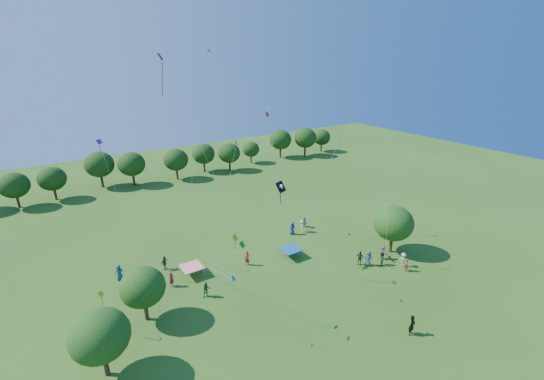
{
  "coord_description": "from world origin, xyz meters",
  "views": [
    {
      "loc": [
        -17.62,
        -12.6,
        22.86
      ],
      "look_at": [
        0.0,
        14.0,
        11.0
      ],
      "focal_mm": 24.0,
      "sensor_mm": 36.0,
      "label": 1
    }
  ],
  "objects": [
    {
      "name": "small_kite_3",
      "position": [
        -5.38,
        11.77,
        7.21
      ],
      "size": [
        0.93,
        9.28,
        7.68
      ],
      "color": "#167A16"
    },
    {
      "name": "crowd_person_12",
      "position": [
        -12.82,
        24.47,
        0.91
      ],
      "size": [
        0.91,
        0.52,
        1.81
      ],
      "primitive_type": "imported",
      "rotation": [
        0.0,
        0.0,
        3.1
      ],
      "color": "navy",
      "rests_on": "ground"
    },
    {
      "name": "near_tree_north",
      "position": [
        -12.17,
        16.48,
        3.49
      ],
      "size": [
        4.03,
        4.03,
        5.32
      ],
      "color": "#422B19",
      "rests_on": "ground"
    },
    {
      "name": "crowd_person_4",
      "position": [
        11.04,
        12.3,
        0.86
      ],
      "size": [
        0.98,
        1.08,
        1.72
      ],
      "primitive_type": "imported",
      "rotation": [
        0.0,
        0.0,
        5.36
      ],
      "color": "#39342E",
      "rests_on": "ground"
    },
    {
      "name": "crowd_person_6",
      "position": [
        11.76,
        11.61,
        0.93
      ],
      "size": [
        0.72,
        1.02,
        1.87
      ],
      "primitive_type": "imported",
      "rotation": [
        0.0,
        0.0,
        1.84
      ],
      "color": "navy",
      "rests_on": "ground"
    },
    {
      "name": "crowd_person_3",
      "position": [
        14.96,
        9.3,
        0.85
      ],
      "size": [
        1.06,
        1.19,
        1.7
      ],
      "primitive_type": "imported",
      "rotation": [
        0.0,
        0.0,
        2.21
      ],
      "color": "#AAA488",
      "rests_on": "ground"
    },
    {
      "name": "small_kite_11",
      "position": [
        7.8,
        24.55,
        8.42
      ],
      "size": [
        1.72,
        0.99,
        8.86
      ],
      "color": "green"
    },
    {
      "name": "small_kite_0",
      "position": [
        6.92,
        24.34,
        12.45
      ],
      "size": [
        3.12,
        0.41,
        15.12
      ],
      "color": "red"
    },
    {
      "name": "crowd_person_9",
      "position": [
        10.62,
        22.58,
        0.89
      ],
      "size": [
        1.25,
        1.09,
        1.78
      ],
      "primitive_type": "imported",
      "rotation": [
        0.0,
        0.0,
        3.75
      ],
      "color": "beige",
      "rests_on": "ground"
    },
    {
      "name": "tent_blue",
      "position": [
        5.41,
        18.14,
        1.04
      ],
      "size": [
        2.2,
        2.2,
        1.1
      ],
      "color": "#154E8D",
      "rests_on": "ground"
    },
    {
      "name": "small_kite_7",
      "position": [
        -1.4,
        27.2,
        15.29
      ],
      "size": [
        6.98,
        4.53,
        22.25
      ],
      "color": "#0B9EAC"
    },
    {
      "name": "crowd_person_2",
      "position": [
        -6.21,
        16.51,
        0.84
      ],
      "size": [
        0.87,
        0.54,
        1.68
      ],
      "primitive_type": "imported",
      "rotation": [
        0.0,
        0.0,
        6.17
      ],
      "color": "#265A29",
      "rests_on": "ground"
    },
    {
      "name": "crowd_person_7",
      "position": [
        0.13,
        19.39,
        0.89
      ],
      "size": [
        0.69,
        0.79,
        1.77
      ],
      "primitive_type": "imported",
      "rotation": [
        0.0,
        0.0,
        5.22
      ],
      "color": "maroon",
      "rests_on": "ground"
    },
    {
      "name": "small_kite_6",
      "position": [
        6.69,
        23.73,
        12.56
      ],
      "size": [
        3.21,
        0.76,
        15.96
      ],
      "color": "silver"
    },
    {
      "name": "near_tree_east",
      "position": [
        16.44,
        12.29,
        3.87
      ],
      "size": [
        4.73,
        4.73,
        6.01
      ],
      "color": "#422B19",
      "rests_on": "ground"
    },
    {
      "name": "red_high_kite",
      "position": [
        -5.7,
        20.51,
        18.33
      ],
      "size": [
        6.11,
        8.41,
        21.73
      ],
      "color": "red"
    },
    {
      "name": "crowd_person_10",
      "position": [
        -8.12,
        23.76,
        0.85
      ],
      "size": [
        1.09,
        0.9,
        1.7
      ],
      "primitive_type": "imported",
      "rotation": [
        0.0,
        0.0,
        0.54
      ],
      "color": "#3C3330",
      "rests_on": "ground"
    },
    {
      "name": "man_in_black",
      "position": [
        6.49,
        1.84,
        0.97
      ],
      "size": [
        0.82,
        0.65,
        1.94
      ],
      "primitive_type": "imported",
      "rotation": [
        0.0,
        0.0,
        0.28
      ],
      "color": "black",
      "rests_on": "ground"
    },
    {
      "name": "treeline",
      "position": [
        -1.73,
        55.43,
        4.09
      ],
      "size": [
        88.01,
        8.77,
        6.77
      ],
      "color": "#422B19",
      "rests_on": "ground"
    },
    {
      "name": "small_kite_1",
      "position": [
        12.74,
        10.6,
        6.36
      ],
      "size": [
        0.5,
        0.86,
        6.35
      ],
      "color": "yellow"
    },
    {
      "name": "tent_red_stripe",
      "position": [
        -5.96,
        20.98,
        1.04
      ],
      "size": [
        2.2,
        2.2,
        1.1
      ],
      "color": "red",
      "rests_on": "ground"
    },
    {
      "name": "small_kite_5",
      "position": [
        -11.94,
        26.28,
        11.76
      ],
      "size": [
        1.73,
        5.62,
        13.54
      ],
      "color": "#651AA0"
    },
    {
      "name": "crowd_person_1",
      "position": [
        -8.53,
        20.19,
        0.85
      ],
      "size": [
        0.76,
        0.68,
        1.7
      ],
      "primitive_type": "imported",
      "rotation": [
        0.0,
        0.0,
        0.55
      ],
      "color": "maroon",
      "rests_on": "ground"
    },
    {
      "name": "near_tree_west",
      "position": [
        -16.44,
        11.89,
        3.69
      ],
      "size": [
        4.35,
        4.35,
        5.66
      ],
      "color": "#422B19",
      "rests_on": "ground"
    },
    {
      "name": "small_kite_10",
      "position": [
        -5.26,
        12.76,
        7.32
      ],
      "size": [
        0.69,
        7.78,
        7.58
      ],
      "color": "gold"
    },
    {
      "name": "pirate_kite",
      "position": [
        3.51,
        17.39,
        9.46
      ],
      "size": [
        2.91,
        6.3,
        8.77
      ],
      "color": "black"
    },
    {
      "name": "small_kite_9",
      "position": [
        -3.44,
        16.21,
        11.49
      ],
      "size": [
        1.74,
        4.07,
        14.53
      ],
      "color": "orange"
    },
    {
      "name": "crowd_person_5",
      "position": [
        14.26,
        11.66,
        0.89
      ],
      "size": [
        1.19,
        1.77,
        1.79
      ],
      "primitive_type": "imported",
      "rotation": [
        0.0,
        0.0,
        1.18
      ],
      "color": "#9E5C8D",
      "rests_on": "ground"
    },
    {
      "name": "crowd_person_13",
      "position": [
        14.4,
        8.46,
        0.77
      ],
      "size": [
        0.66,
        0.67,
        1.54
      ],
      "primitive_type": "imported",
      "rotation": [
        0.0,
        0.0,
        3.97
      ],
      "color": "maroon",
      "rests_on": "ground"
    },
    {
      "name": "crowd_person_11",
      "position": [
        11.79,
        23.59,
        0.76
      ],
      "size": [
        0.69,
        1.47,
        1.52
      ],
      "primitive_type": "imported",
      "rotation": [
        0.0,
        0.0,
        4.85
      ],
      "color": "#935686",
      "rests_on": "ground"
    },
    {
      "name": "crowd_person_8",
      "position": [
        13.02,
        10.87,
        0.83
      ],
      "size": [
        0.93,
        0.81,
        1.66
      ],
      "primitive_type": "imported",
      "rotation": [
        0.0,
        0.0,
        3.7
      ],
      "color": "#214D23",
      "rests_on": "ground"
    },
    {
      "name": "small_kite_2",
      "position": [
        -14.75,
        17.0,
        3.76
      ],
      "size": [
        5.29,
        6.2,
        3.31
      ],
      "color": "#A6CB12"
    },
    {
      "name": "crowd_person_0",
      "position": [
        9.09,
        22.75,
        0.88
      ],
      "size": [
        0.94,
        0.61,
        1.77
      ],
      "primitive_type": "imported",
      "rotation": [
        0.0,
        0.0,
        6.12
      ],
      "color": "navy",
      "rests_on": "ground"
    },
    {
      "name": "small_kite_8",
      "position": [
        13.66,
        26.41,
        6.12
      ],
      "size": [
        0.71,
        1.52,
        6.27
      ],
      "color": "red"
    },
    {
      "name": "small_kite_4",
      "position": [
        -6.09,
        12.14,
        4.92
      ],
      "size": [
        2.37,
        10.18,
        5.15
      ],
      "color": "blue"
    },
    {
      "name": "small_kite_12",
      "position": [
        13.36,
        20.13,
        11.27
      ],
      "size": [
        5.36,
        0.72,
        12.24
      ],
      "color": "blue"
    }
  ]
}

